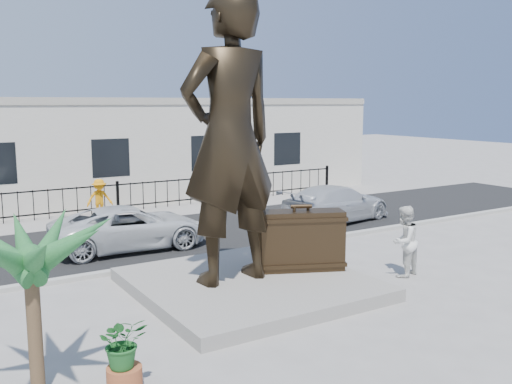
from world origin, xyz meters
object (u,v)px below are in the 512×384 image
Objects in this scene: statue at (229,138)px; car_white at (130,227)px; suitcase at (301,240)px; tourist at (404,241)px.

car_white is (-0.62, 5.21, -3.01)m from statue.
statue is 3.15× the size of suitcase.
statue reaches higher than car_white.
tourist is (4.48, -1.25, -2.75)m from statue.
tourist is at bearing 160.57° from statue.
suitcase is 5.96m from car_white.
tourist is (2.52, -1.09, -0.13)m from suitcase.
statue reaches higher than tourist.
statue is 5.41m from tourist.
suitcase is at bearing -38.45° from tourist.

